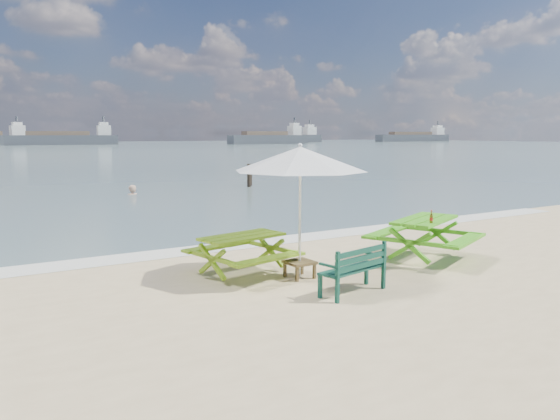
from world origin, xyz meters
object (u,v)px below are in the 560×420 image
park_bench (352,279)px  swimmer (132,206)px  beer_bottle (431,219)px  picnic_table_right (424,240)px  patio_umbrella (300,159)px  side_table (300,269)px  picnic_table_left (242,256)px

park_bench → swimmer: size_ratio=0.74×
beer_bottle → park_bench: bearing=-164.7°
picnic_table_right → park_bench: size_ratio=1.93×
park_bench → patio_umbrella: bearing=99.6°
side_table → patio_umbrella: size_ratio=0.20×
picnic_table_left → beer_bottle: (3.42, -1.26, 0.57)m
side_table → beer_bottle: beer_bottle is taller
park_bench → patio_umbrella: size_ratio=0.53×
patio_umbrella → swimmer: patio_umbrella is taller
swimmer → patio_umbrella: bearing=-94.9°
park_bench → beer_bottle: bearing=15.3°
picnic_table_right → beer_bottle: 0.76m
picnic_table_right → park_bench: picnic_table_right is taller
side_table → swimmer: 14.91m
park_bench → picnic_table_right: bearing=22.3°
picnic_table_right → park_bench: bearing=-157.7°
side_table → patio_umbrella: 1.95m
beer_bottle → swimmer: (-1.37, 15.40, -1.41)m
park_bench → side_table: (-0.21, 1.23, -0.08)m
park_bench → swimmer: park_bench is taller
side_table → park_bench: bearing=-80.4°
picnic_table_left → swimmer: size_ratio=1.12×
side_table → patio_umbrella: patio_umbrella is taller
patio_umbrella → beer_bottle: 2.95m
beer_bottle → swimmer: bearing=95.1°
picnic_table_right → beer_bottle: beer_bottle is taller
picnic_table_right → side_table: picnic_table_right is taller
picnic_table_left → swimmer: 14.31m
beer_bottle → swimmer: size_ratio=0.14×
park_bench → beer_bottle: 2.61m
picnic_table_left → beer_bottle: 3.69m
park_bench → swimmer: bearing=86.2°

